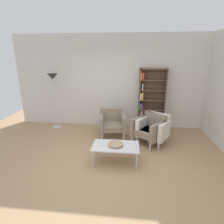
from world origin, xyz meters
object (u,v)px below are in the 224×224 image
at_px(coffee_table_low, 116,147).
at_px(armchair_corner_red, 112,123).
at_px(floor_lamp_torchiere, 53,83).
at_px(bookshelf_tall, 150,100).
at_px(armchair_by_bookshelf, 154,128).
at_px(armchair_near_window, 150,128).
at_px(decorative_bowl, 116,144).

bearing_deg(coffee_table_low, armchair_corner_red, 99.36).
relative_size(armchair_corner_red, floor_lamp_torchiere, 0.47).
xyz_separation_m(bookshelf_tall, armchair_by_bookshelf, (0.05, -1.00, -0.52)).
xyz_separation_m(armchair_near_window, armchair_by_bookshelf, (0.12, 0.05, 0.00)).
relative_size(armchair_near_window, armchair_by_bookshelf, 1.01).
distance_m(decorative_bowl, armchair_corner_red, 1.36).
height_order(bookshelf_tall, decorative_bowl, bookshelf_tall).
height_order(decorative_bowl, floor_lamp_torchiere, floor_lamp_torchiere).
distance_m(armchair_corner_red, armchair_by_bookshelf, 1.19).
bearing_deg(bookshelf_tall, armchair_corner_red, -147.03).
xyz_separation_m(coffee_table_low, armchair_by_bookshelf, (0.93, 1.06, 0.05)).
bearing_deg(armchair_near_window, bookshelf_tall, 128.79).
xyz_separation_m(coffee_table_low, decorative_bowl, (0.00, 0.00, 0.07)).
distance_m(coffee_table_low, armchair_by_bookshelf, 1.41).
relative_size(decorative_bowl, armchair_by_bookshelf, 0.34).
bearing_deg(armchair_by_bookshelf, armchair_near_window, -127.58).
xyz_separation_m(bookshelf_tall, armchair_near_window, (-0.07, -1.05, -0.52)).
bearing_deg(armchair_by_bookshelf, decorative_bowl, -100.30).
height_order(bookshelf_tall, armchair_corner_red, bookshelf_tall).
xyz_separation_m(coffee_table_low, floor_lamp_torchiere, (-2.08, 1.83, 1.08)).
height_order(bookshelf_tall, coffee_table_low, bookshelf_tall).
bearing_deg(armchair_near_window, coffee_table_low, -86.41).
height_order(armchair_corner_red, armchair_by_bookshelf, same).
height_order(coffee_table_low, decorative_bowl, decorative_bowl).
xyz_separation_m(coffee_table_low, armchair_near_window, (0.82, 1.01, 0.05)).
bearing_deg(bookshelf_tall, decorative_bowl, -113.23).
bearing_deg(armchair_near_window, floor_lamp_torchiere, -153.35).
distance_m(coffee_table_low, floor_lamp_torchiere, 2.98).
distance_m(armchair_near_window, armchair_by_bookshelf, 0.13).
bearing_deg(armchair_corner_red, armchair_near_window, -28.12).
distance_m(coffee_table_low, armchair_corner_red, 1.36).
bearing_deg(floor_lamp_torchiere, decorative_bowl, -41.36).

